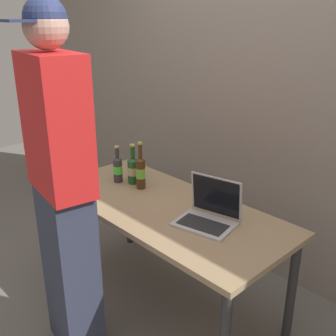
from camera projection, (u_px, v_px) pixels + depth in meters
ground_plane at (164, 300)px, 2.66m from camera, size 8.00×8.00×0.00m
desk at (163, 216)px, 2.43m from camera, size 1.59×0.71×0.70m
laptop at (209, 212)px, 2.19m from camera, size 0.36×0.31×0.25m
beer_bottle_brown at (118, 168)px, 2.71m from camera, size 0.06×0.06×0.26m
beer_bottle_green at (141, 171)px, 2.60m from camera, size 0.06×0.06×0.32m
beer_bottle_dark at (133, 169)px, 2.69m from camera, size 0.08×0.08×0.27m
person_figure at (63, 192)px, 1.99m from camera, size 0.44×0.32×1.85m
back_wall at (253, 89)px, 2.73m from camera, size 6.00×0.10×2.60m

